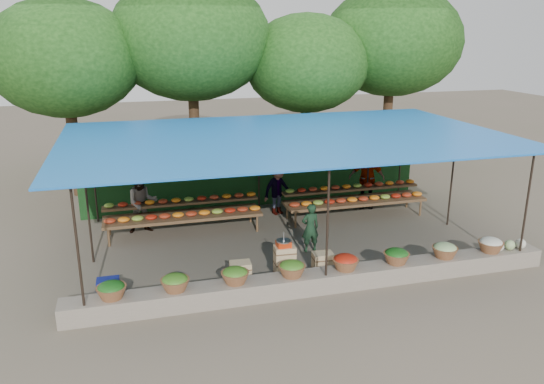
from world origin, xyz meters
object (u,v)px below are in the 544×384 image
object	(u,v)px
crate_counter	(283,266)
blue_crate_front	(133,303)
blue_crate_back	(108,285)
weighing_scale	(284,243)
vendor_seated	(310,228)

from	to	relation	value
crate_counter	blue_crate_front	bearing A→B (deg)	-170.67
blue_crate_back	crate_counter	bearing A→B (deg)	-5.39
weighing_scale	blue_crate_front	size ratio (longest dim) A/B	0.67
vendor_seated	blue_crate_front	size ratio (longest dim) A/B	2.43
crate_counter	blue_crate_back	distance (m)	3.77
weighing_scale	blue_crate_front	distance (m)	3.37
crate_counter	vendor_seated	size ratio (longest dim) A/B	1.90
weighing_scale	blue_crate_front	xyz separation A→B (m)	(-3.25, -0.53, -0.70)
vendor_seated	blue_crate_back	bearing A→B (deg)	7.55
weighing_scale	blue_crate_back	world-z (taller)	weighing_scale
crate_counter	weighing_scale	size ratio (longest dim) A/B	6.90
weighing_scale	blue_crate_back	bearing A→B (deg)	173.84
crate_counter	blue_crate_front	distance (m)	3.30
crate_counter	blue_crate_back	bearing A→B (deg)	173.83
weighing_scale	vendor_seated	distance (m)	1.69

